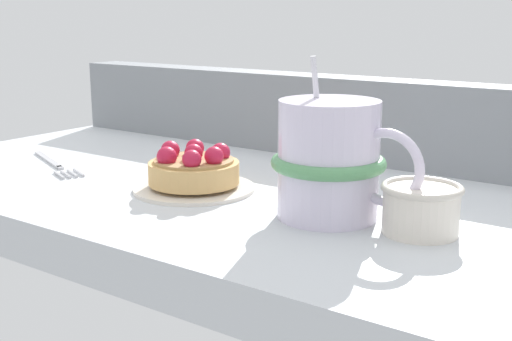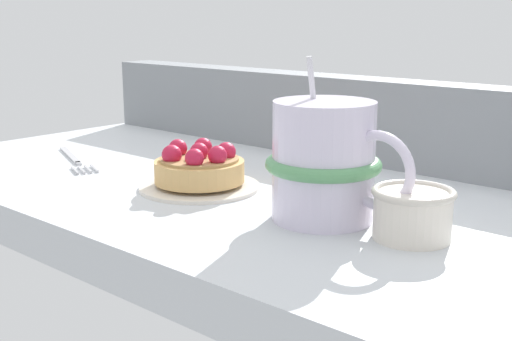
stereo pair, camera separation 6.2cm
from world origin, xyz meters
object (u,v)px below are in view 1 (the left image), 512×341
object	(u,v)px
dessert_fork	(55,163)
dessert_plate	(194,187)
sugar_bowl	(421,207)
raspberry_tart	(194,168)
coffee_mug	(330,160)

from	to	relation	value
dessert_fork	dessert_plate	bearing A→B (deg)	2.98
sugar_bowl	raspberry_tart	bearing A→B (deg)	-179.07
dessert_plate	coffee_mug	bearing A→B (deg)	-0.45
raspberry_tart	dessert_fork	distance (cm)	20.81
coffee_mug	sugar_bowl	distance (cm)	8.73
dessert_plate	sugar_bowl	size ratio (longest dim) A/B	1.86
raspberry_tart	dessert_fork	xyz separation A→B (cm)	(-20.69, -1.06, -2.03)
dessert_plate	dessert_fork	size ratio (longest dim) A/B	0.83
raspberry_tart	sugar_bowl	xyz separation A→B (cm)	(23.90, 0.39, -0.13)
raspberry_tart	dessert_fork	size ratio (longest dim) A/B	0.62
dessert_plate	sugar_bowl	world-z (taller)	sugar_bowl
coffee_mug	dessert_fork	bearing A→B (deg)	-178.50
dessert_fork	sugar_bowl	size ratio (longest dim) A/B	2.23
dessert_plate	raspberry_tart	size ratio (longest dim) A/B	1.35
raspberry_tart	dessert_fork	world-z (taller)	raspberry_tart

